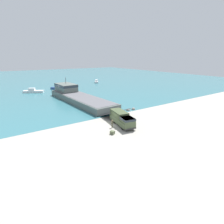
{
  "coord_description": "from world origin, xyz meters",
  "views": [
    {
      "loc": [
        -20.39,
        -30.16,
        14.35
      ],
      "look_at": [
        1.59,
        3.11,
        1.7
      ],
      "focal_mm": 28.0,
      "sensor_mm": 36.0,
      "label": 1
    }
  ],
  "objects_px": {
    "soldier_on_ramp": "(112,123)",
    "moored_boat_a": "(33,91)",
    "landing_craft": "(76,96)",
    "military_truck": "(122,118)",
    "moored_boat_c": "(58,88)",
    "cargo_crate": "(112,132)",
    "moored_boat_b": "(96,82)"
  },
  "relations": [
    {
      "from": "military_truck",
      "to": "soldier_on_ramp",
      "type": "relative_size",
      "value": 4.71
    },
    {
      "from": "landing_craft",
      "to": "cargo_crate",
      "type": "bearing_deg",
      "value": -103.63
    },
    {
      "from": "moored_boat_a",
      "to": "cargo_crate",
      "type": "bearing_deg",
      "value": 35.13
    },
    {
      "from": "cargo_crate",
      "to": "military_truck",
      "type": "bearing_deg",
      "value": 33.25
    },
    {
      "from": "soldier_on_ramp",
      "to": "moored_boat_a",
      "type": "bearing_deg",
      "value": -172.62
    },
    {
      "from": "soldier_on_ramp",
      "to": "moored_boat_a",
      "type": "xyz_separation_m",
      "value": [
        -6.69,
        49.84,
        -0.37
      ]
    },
    {
      "from": "landing_craft",
      "to": "cargo_crate",
      "type": "height_order",
      "value": "landing_craft"
    },
    {
      "from": "landing_craft",
      "to": "moored_boat_b",
      "type": "relative_size",
      "value": 6.91
    },
    {
      "from": "moored_boat_a",
      "to": "landing_craft",
      "type": "bearing_deg",
      "value": 53.46
    },
    {
      "from": "military_truck",
      "to": "moored_boat_b",
      "type": "xyz_separation_m",
      "value": [
        26.93,
        61.03,
        -0.93
      ]
    },
    {
      "from": "soldier_on_ramp",
      "to": "moored_boat_c",
      "type": "height_order",
      "value": "moored_boat_c"
    },
    {
      "from": "landing_craft",
      "to": "moored_boat_c",
      "type": "distance_m",
      "value": 24.64
    },
    {
      "from": "landing_craft",
      "to": "moored_boat_a",
      "type": "xyz_separation_m",
      "value": [
        -9.95,
        22.68,
        -1.01
      ]
    },
    {
      "from": "military_truck",
      "to": "moored_boat_b",
      "type": "distance_m",
      "value": 66.72
    },
    {
      "from": "soldier_on_ramp",
      "to": "moored_boat_a",
      "type": "distance_m",
      "value": 50.28
    },
    {
      "from": "military_truck",
      "to": "cargo_crate",
      "type": "distance_m",
      "value": 5.38
    },
    {
      "from": "landing_craft",
      "to": "moored_boat_c",
      "type": "relative_size",
      "value": 6.09
    },
    {
      "from": "moored_boat_a",
      "to": "moored_boat_b",
      "type": "xyz_separation_m",
      "value": [
        36.24,
        11.33,
        -0.06
      ]
    },
    {
      "from": "military_truck",
      "to": "moored_boat_a",
      "type": "height_order",
      "value": "military_truck"
    },
    {
      "from": "landing_craft",
      "to": "moored_boat_b",
      "type": "height_order",
      "value": "landing_craft"
    },
    {
      "from": "soldier_on_ramp",
      "to": "cargo_crate",
      "type": "xyz_separation_m",
      "value": [
        -1.78,
        -2.75,
        -0.67
      ]
    },
    {
      "from": "soldier_on_ramp",
      "to": "moored_boat_b",
      "type": "xyz_separation_m",
      "value": [
        29.54,
        61.16,
        -0.43
      ]
    },
    {
      "from": "military_truck",
      "to": "moored_boat_c",
      "type": "height_order",
      "value": "military_truck"
    },
    {
      "from": "cargo_crate",
      "to": "moored_boat_b",
      "type": "bearing_deg",
      "value": 63.89
    },
    {
      "from": "landing_craft",
      "to": "military_truck",
      "type": "height_order",
      "value": "landing_craft"
    },
    {
      "from": "moored_boat_a",
      "to": "moored_boat_c",
      "type": "bearing_deg",
      "value": 129.53
    },
    {
      "from": "moored_boat_b",
      "to": "moored_boat_a",
      "type": "bearing_deg",
      "value": 47.04
    },
    {
      "from": "soldier_on_ramp",
      "to": "moored_boat_b",
      "type": "distance_m",
      "value": 67.93
    },
    {
      "from": "military_truck",
      "to": "moored_boat_a",
      "type": "relative_size",
      "value": 1.01
    },
    {
      "from": "moored_boat_b",
      "to": "moored_boat_c",
      "type": "distance_m",
      "value": 26.83
    },
    {
      "from": "military_truck",
      "to": "moored_boat_a",
      "type": "distance_m",
      "value": 50.58
    },
    {
      "from": "military_truck",
      "to": "cargo_crate",
      "type": "height_order",
      "value": "military_truck"
    }
  ]
}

